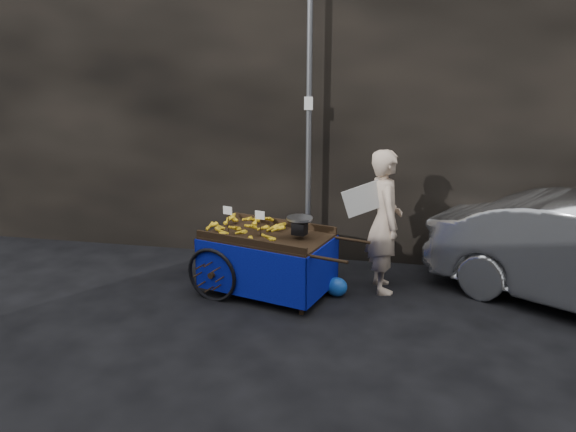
# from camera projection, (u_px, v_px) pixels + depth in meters

# --- Properties ---
(ground) EXTENTS (80.00, 80.00, 0.00)m
(ground) POSITION_uv_depth(u_px,v_px,m) (269.00, 298.00, 7.32)
(ground) COLOR black
(ground) RESTS_ON ground
(building_wall) EXTENTS (13.50, 2.00, 5.00)m
(building_wall) POSITION_uv_depth(u_px,v_px,m) (328.00, 90.00, 9.00)
(building_wall) COLOR black
(building_wall) RESTS_ON ground
(street_pole) EXTENTS (0.12, 0.10, 4.00)m
(street_pole) POSITION_uv_depth(u_px,v_px,m) (309.00, 131.00, 7.93)
(street_pole) COLOR slate
(street_pole) RESTS_ON ground
(banana_cart) EXTENTS (2.33, 1.50, 1.17)m
(banana_cart) POSITION_uv_depth(u_px,v_px,m) (264.00, 240.00, 7.30)
(banana_cart) COLOR black
(banana_cart) RESTS_ON ground
(vendor) EXTENTS (0.87, 0.78, 1.90)m
(vendor) POSITION_uv_depth(u_px,v_px,m) (384.00, 221.00, 7.33)
(vendor) COLOR beige
(vendor) RESTS_ON ground
(plastic_bag) EXTENTS (0.29, 0.23, 0.26)m
(plastic_bag) POSITION_uv_depth(u_px,v_px,m) (337.00, 287.00, 7.33)
(plastic_bag) COLOR blue
(plastic_bag) RESTS_ON ground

